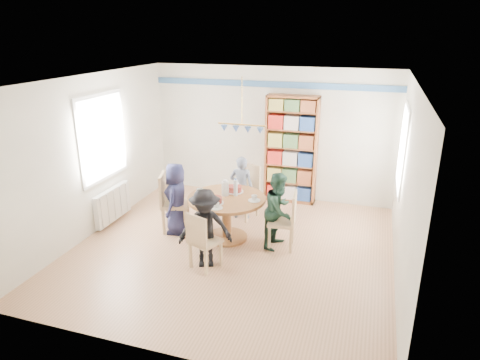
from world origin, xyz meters
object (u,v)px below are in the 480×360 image
at_px(chair_left, 170,200).
at_px(chair_near, 202,239).
at_px(radiator, 113,204).
at_px(person_right, 279,210).
at_px(bookshelf, 291,151).
at_px(person_left, 177,199).
at_px(chair_right, 287,218).
at_px(chair_far, 247,189).
at_px(dining_table, 227,208).
at_px(person_near, 205,228).
at_px(person_far, 241,188).

height_order(chair_left, chair_near, chair_left).
height_order(radiator, chair_near, chair_near).
bearing_deg(person_right, chair_left, 101.22).
bearing_deg(bookshelf, person_right, -83.71).
xyz_separation_m(chair_left, bookshelf, (1.72, 2.01, 0.50)).
bearing_deg(radiator, person_left, -0.76).
bearing_deg(chair_right, chair_far, 133.71).
height_order(radiator, chair_far, chair_far).
bearing_deg(radiator, chair_far, 24.41).
bearing_deg(dining_table, person_left, -177.46).
relative_size(radiator, bookshelf, 0.46).
bearing_deg(dining_table, person_near, -90.34).
relative_size(chair_far, person_far, 0.83).
height_order(chair_far, bookshelf, bookshelf).
bearing_deg(person_right, chair_far, 51.58).
height_order(chair_near, person_left, person_left).
bearing_deg(person_near, radiator, 136.06).
height_order(person_left, person_far, person_left).
xyz_separation_m(chair_near, person_left, (-0.88, 1.01, 0.14)).
bearing_deg(person_near, person_left, 113.56).
height_order(radiator, person_left, person_left).
distance_m(chair_right, chair_near, 1.46).
distance_m(radiator, dining_table, 2.22).
distance_m(chair_near, person_left, 1.35).
bearing_deg(person_near, bookshelf, 55.67).
bearing_deg(dining_table, chair_left, 179.60).
xyz_separation_m(chair_left, person_near, (1.04, -0.94, 0.04)).
relative_size(radiator, chair_right, 1.05).
height_order(chair_left, chair_right, chair_left).
relative_size(chair_right, bookshelf, 0.44).
relative_size(chair_near, person_far, 0.75).
distance_m(person_left, person_right, 1.79).
bearing_deg(chair_right, bookshelf, 99.96).
distance_m(dining_table, chair_near, 1.05).
distance_m(radiator, chair_near, 2.42).
relative_size(chair_right, person_left, 0.76).
relative_size(chair_right, person_right, 0.76).
height_order(chair_left, person_left, person_left).
relative_size(radiator, person_far, 0.83).
bearing_deg(person_near, person_right, 24.95).
bearing_deg(person_right, chair_near, 150.44).
xyz_separation_m(dining_table, chair_near, (-0.02, -1.05, -0.06)).
height_order(chair_right, person_far, person_far).
distance_m(chair_right, person_near, 1.38).
relative_size(dining_table, chair_right, 1.36).
bearing_deg(person_near, dining_table, 68.20).
distance_m(chair_near, bookshelf, 3.19).
bearing_deg(person_far, person_near, 82.57).
bearing_deg(person_left, bookshelf, 135.15).
xyz_separation_m(chair_far, person_near, (-0.05, -1.93, 0.06)).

